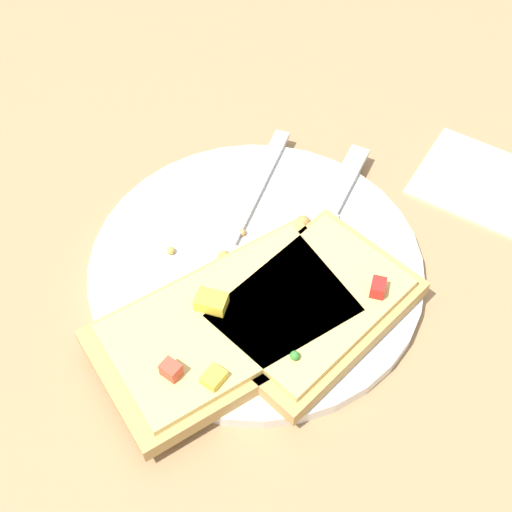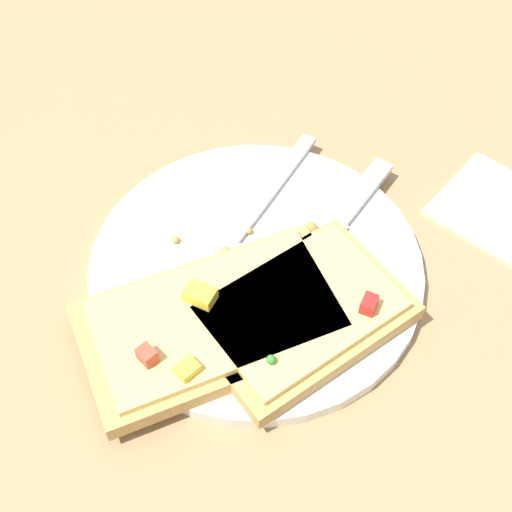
{
  "view_description": "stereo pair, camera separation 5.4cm",
  "coord_description": "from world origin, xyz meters",
  "px_view_note": "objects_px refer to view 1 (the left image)",
  "views": [
    {
      "loc": [
        0.17,
        -0.27,
        0.46
      ],
      "look_at": [
        0.0,
        0.0,
        0.02
      ],
      "focal_mm": 50.0,
      "sensor_mm": 36.0,
      "label": 1
    },
    {
      "loc": [
        0.21,
        -0.24,
        0.46
      ],
      "look_at": [
        0.0,
        0.0,
        0.02
      ],
      "focal_mm": 50.0,
      "sensor_mm": 36.0,
      "label": 2
    }
  ],
  "objects_px": {
    "plate": "(256,268)",
    "pizza_slice_corner": "(312,306)",
    "fork": "(234,232)",
    "knife": "(324,219)",
    "napkin": "(507,192)",
    "pizza_slice_main": "(229,326)"
  },
  "relations": [
    {
      "from": "napkin",
      "to": "pizza_slice_main",
      "type": "bearing_deg",
      "value": -116.76
    },
    {
      "from": "napkin",
      "to": "pizza_slice_corner",
      "type": "bearing_deg",
      "value": -112.27
    },
    {
      "from": "plate",
      "to": "pizza_slice_corner",
      "type": "distance_m",
      "value": 0.06
    },
    {
      "from": "plate",
      "to": "pizza_slice_corner",
      "type": "relative_size",
      "value": 1.55
    },
    {
      "from": "plate",
      "to": "pizza_slice_corner",
      "type": "xyz_separation_m",
      "value": [
        0.06,
        -0.02,
        0.02
      ]
    },
    {
      "from": "plate",
      "to": "napkin",
      "type": "relative_size",
      "value": 1.71
    },
    {
      "from": "fork",
      "to": "pizza_slice_main",
      "type": "relative_size",
      "value": 0.98
    },
    {
      "from": "pizza_slice_corner",
      "to": "napkin",
      "type": "height_order",
      "value": "pizza_slice_corner"
    },
    {
      "from": "pizza_slice_corner",
      "to": "knife",
      "type": "bearing_deg",
      "value": -144.94
    },
    {
      "from": "fork",
      "to": "napkin",
      "type": "xyz_separation_m",
      "value": [
        0.17,
        0.17,
        -0.01
      ]
    },
    {
      "from": "pizza_slice_main",
      "to": "napkin",
      "type": "relative_size",
      "value": 1.44
    },
    {
      "from": "knife",
      "to": "pizza_slice_corner",
      "type": "height_order",
      "value": "pizza_slice_corner"
    },
    {
      "from": "knife",
      "to": "napkin",
      "type": "relative_size",
      "value": 1.36
    },
    {
      "from": "pizza_slice_corner",
      "to": "pizza_slice_main",
      "type": "bearing_deg",
      "value": -29.55
    },
    {
      "from": "knife",
      "to": "pizza_slice_main",
      "type": "xyz_separation_m",
      "value": [
        -0.01,
        -0.13,
        0.01
      ]
    },
    {
      "from": "plate",
      "to": "knife",
      "type": "xyz_separation_m",
      "value": [
        0.02,
        0.06,
        0.01
      ]
    },
    {
      "from": "knife",
      "to": "pizza_slice_main",
      "type": "bearing_deg",
      "value": -10.58
    },
    {
      "from": "plate",
      "to": "napkin",
      "type": "distance_m",
      "value": 0.23
    },
    {
      "from": "fork",
      "to": "pizza_slice_corner",
      "type": "bearing_deg",
      "value": 58.18
    },
    {
      "from": "pizza_slice_main",
      "to": "plate",
      "type": "bearing_deg",
      "value": -139.91
    },
    {
      "from": "pizza_slice_corner",
      "to": "fork",
      "type": "bearing_deg",
      "value": -97.6
    },
    {
      "from": "pizza_slice_main",
      "to": "pizza_slice_corner",
      "type": "distance_m",
      "value": 0.06
    }
  ]
}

